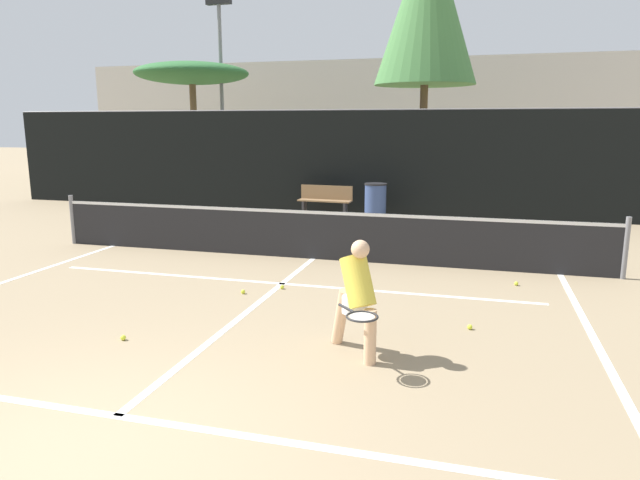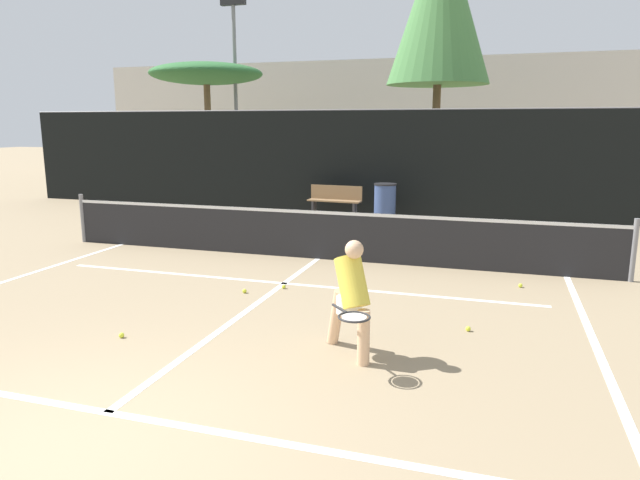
% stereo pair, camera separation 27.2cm
% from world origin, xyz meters
% --- Properties ---
extents(ground_plane, '(100.00, 100.00, 0.00)m').
position_xyz_m(ground_plane, '(0.00, 0.00, 0.00)').
color(ground_plane, '#937F60').
extents(court_baseline_near, '(11.00, 0.10, 0.01)m').
position_xyz_m(court_baseline_near, '(0.00, 0.67, 0.00)').
color(court_baseline_near, white).
rests_on(court_baseline_near, ground).
extents(court_service_line, '(8.25, 0.10, 0.01)m').
position_xyz_m(court_service_line, '(0.00, 5.19, 0.00)').
color(court_service_line, white).
rests_on(court_service_line, ground).
extents(court_center_mark, '(0.10, 6.37, 0.01)m').
position_xyz_m(court_center_mark, '(0.00, 3.86, 0.00)').
color(court_center_mark, white).
rests_on(court_center_mark, ground).
extents(court_sideline_left, '(0.10, 7.37, 0.01)m').
position_xyz_m(court_sideline_left, '(-4.51, 3.86, 0.00)').
color(court_sideline_left, white).
rests_on(court_sideline_left, ground).
extents(court_sideline_right, '(0.10, 7.37, 0.01)m').
position_xyz_m(court_sideline_right, '(4.51, 3.86, 0.00)').
color(court_sideline_right, white).
rests_on(court_sideline_right, ground).
extents(net, '(11.09, 0.09, 1.07)m').
position_xyz_m(net, '(0.00, 7.05, 0.51)').
color(net, slate).
rests_on(net, ground).
extents(fence_back, '(24.00, 0.06, 3.01)m').
position_xyz_m(fence_back, '(0.00, 13.04, 1.50)').
color(fence_back, black).
rests_on(fence_back, ground).
extents(player_practicing, '(0.80, 1.14, 1.36)m').
position_xyz_m(player_practicing, '(1.79, 2.61, 0.73)').
color(player_practicing, '#DBAD84').
rests_on(player_practicing, ground).
extents(tennis_ball_scattered_0, '(0.07, 0.07, 0.07)m').
position_xyz_m(tennis_ball_scattered_0, '(0.10, 4.91, 0.03)').
color(tennis_ball_scattered_0, '#D1E033').
rests_on(tennis_ball_scattered_0, ground).
extents(tennis_ball_scattered_1, '(0.07, 0.07, 0.07)m').
position_xyz_m(tennis_ball_scattered_1, '(3.03, 3.82, 0.03)').
color(tennis_ball_scattered_1, '#D1E033').
rests_on(tennis_ball_scattered_1, ground).
extents(tennis_ball_scattered_2, '(0.07, 0.07, 0.07)m').
position_xyz_m(tennis_ball_scattered_2, '(-1.04, 2.30, 0.03)').
color(tennis_ball_scattered_2, '#D1E033').
rests_on(tennis_ball_scattered_2, ground).
extents(tennis_ball_scattered_3, '(0.07, 0.07, 0.07)m').
position_xyz_m(tennis_ball_scattered_3, '(-0.40, 4.50, 0.03)').
color(tennis_ball_scattered_3, '#D1E033').
rests_on(tennis_ball_scattered_3, ground).
extents(tennis_ball_scattered_4, '(0.07, 0.07, 0.07)m').
position_xyz_m(tennis_ball_scattered_4, '(3.73, 6.12, 0.03)').
color(tennis_ball_scattered_4, '#D1E033').
rests_on(tennis_ball_scattered_4, ground).
extents(courtside_bench, '(1.57, 0.48, 0.86)m').
position_xyz_m(courtside_bench, '(-1.16, 12.29, 0.47)').
color(courtside_bench, olive).
rests_on(courtside_bench, ground).
extents(trash_bin, '(0.62, 0.62, 0.98)m').
position_xyz_m(trash_bin, '(0.31, 12.22, 0.49)').
color(trash_bin, '#384C7F').
rests_on(trash_bin, ground).
extents(parked_car, '(1.81, 4.39, 1.35)m').
position_xyz_m(parked_car, '(-2.52, 15.77, 0.57)').
color(parked_car, navy).
rests_on(parked_car, ground).
extents(floodlight_mast, '(1.10, 0.24, 7.82)m').
position_xyz_m(floodlight_mast, '(-7.74, 19.70, 5.03)').
color(floodlight_mast, slate).
rests_on(floodlight_mast, ground).
extents(tree_west, '(3.54, 3.54, 9.44)m').
position_xyz_m(tree_west, '(1.04, 17.52, 6.66)').
color(tree_west, brown).
rests_on(tree_west, ground).
extents(tree_mid, '(4.76, 4.76, 5.13)m').
position_xyz_m(tree_mid, '(-8.80, 19.12, 4.64)').
color(tree_mid, brown).
rests_on(tree_mid, ground).
extents(building_far, '(36.00, 2.40, 5.73)m').
position_xyz_m(building_far, '(0.00, 26.45, 2.87)').
color(building_far, beige).
rests_on(building_far, ground).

